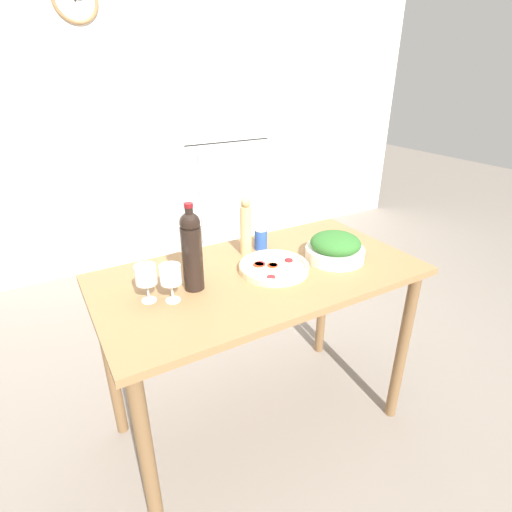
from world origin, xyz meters
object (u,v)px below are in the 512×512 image
salad_bowl (335,248)px  salt_canister (261,238)px  wine_glass_far (146,276)px  pepper_mill (246,227)px  homemade_pizza (274,267)px  refrigerator (213,177)px  wine_bottle (192,250)px  wine_glass_near (171,276)px

salad_bowl → salt_canister: size_ratio=2.43×
wine_glass_far → pepper_mill: pepper_mill is taller
salt_canister → homemade_pizza: bearing=-106.8°
wine_glass_far → refrigerator: bearing=59.2°
wine_bottle → salt_canister: wine_bottle is taller
salad_bowl → pepper_mill: bearing=141.5°
wine_glass_near → homemade_pizza: bearing=1.9°
homemade_pizza → salt_canister: size_ratio=2.75×
salt_canister → pepper_mill: bearing=-172.9°
refrigerator → salad_bowl: (-0.29, -2.00, 0.15)m
wine_glass_near → salad_bowl: bearing=-2.0°
pepper_mill → salt_canister: bearing=7.1°
pepper_mill → refrigerator: bearing=70.4°
wine_glass_near → homemade_pizza: wine_glass_near is taller
salad_bowl → salt_canister: (-0.24, 0.27, -0.00)m
salad_bowl → salt_canister: salad_bowl is taller
wine_glass_near → pepper_mill: 0.51m
pepper_mill → homemade_pizza: pepper_mill is taller
pepper_mill → homemade_pizza: (0.02, -0.22, -0.12)m
pepper_mill → wine_bottle: bearing=-151.7°
salt_canister → refrigerator: bearing=73.0°
wine_bottle → salad_bowl: 0.69m
pepper_mill → wine_glass_far: bearing=-160.5°
wine_bottle → pepper_mill: size_ratio=1.29×
wine_bottle → pepper_mill: (0.34, 0.18, -0.04)m
salad_bowl → homemade_pizza: salad_bowl is taller
refrigerator → wine_bottle: 2.17m
salad_bowl → wine_bottle: bearing=173.4°
homemade_pizza → wine_glass_far: bearing=176.8°
wine_glass_far → salt_canister: wine_glass_far is taller
wine_glass_near → salad_bowl: (0.78, -0.03, -0.05)m
wine_glass_far → salad_bowl: bearing=-4.8°
wine_glass_near → pepper_mill: (0.45, 0.23, 0.03)m
salad_bowl → wine_glass_near: bearing=178.0°
wine_glass_near → wine_glass_far: bearing=150.3°
refrigerator → salt_canister: refrigerator is taller
wine_bottle → wine_glass_near: size_ratio=2.38×
wine_glass_far → wine_bottle: bearing=1.3°
wine_glass_near → pepper_mill: pepper_mill is taller
salt_canister → wine_glass_far: bearing=-162.2°
refrigerator → wine_glass_near: refrigerator is taller
wine_glass_far → wine_glass_near: bearing=-29.7°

